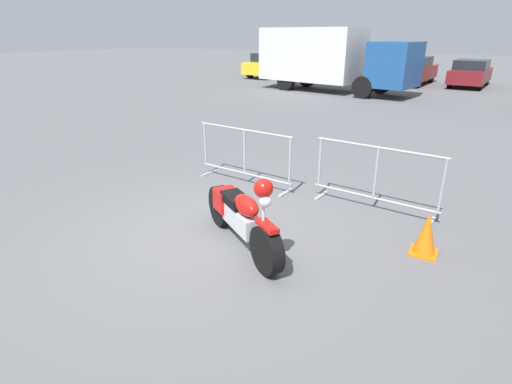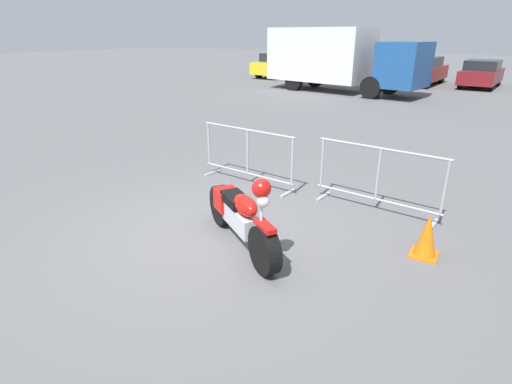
{
  "view_description": "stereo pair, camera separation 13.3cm",
  "coord_description": "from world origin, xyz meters",
  "px_view_note": "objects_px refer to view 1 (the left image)",
  "views": [
    {
      "loc": [
        3.16,
        -4.14,
        2.72
      ],
      "look_at": [
        0.58,
        0.35,
        0.65
      ],
      "focal_mm": 28.0,
      "sensor_mm": 36.0,
      "label": 1
    },
    {
      "loc": [
        3.28,
        -4.07,
        2.72
      ],
      "look_at": [
        0.58,
        0.35,
        0.65
      ],
      "focal_mm": 28.0,
      "sensor_mm": 36.0,
      "label": 2
    }
  ],
  "objects_px": {
    "parked_car_red": "(412,70)",
    "traffic_cone": "(426,234)",
    "pedestrian": "(370,77)",
    "box_truck": "(327,57)",
    "parked_car_maroon": "(470,73)",
    "motorcycle": "(241,216)",
    "parked_car_silver": "(318,66)",
    "crowd_barrier_far": "(375,178)",
    "parked_car_tan": "(361,69)",
    "parked_car_yellow": "(272,65)",
    "crowd_barrier_near": "(245,156)"
  },
  "relations": [
    {
      "from": "parked_car_yellow",
      "to": "box_truck",
      "type": "bearing_deg",
      "value": -126.38
    },
    {
      "from": "parked_car_silver",
      "to": "traffic_cone",
      "type": "distance_m",
      "value": 22.25
    },
    {
      "from": "motorcycle",
      "to": "parked_car_red",
      "type": "bearing_deg",
      "value": 127.67
    },
    {
      "from": "parked_car_yellow",
      "to": "motorcycle",
      "type": "bearing_deg",
      "value": -148.51
    },
    {
      "from": "crowd_barrier_near",
      "to": "parked_car_tan",
      "type": "height_order",
      "value": "parked_car_tan"
    },
    {
      "from": "box_truck",
      "to": "parked_car_maroon",
      "type": "distance_m",
      "value": 8.37
    },
    {
      "from": "parked_car_yellow",
      "to": "parked_car_maroon",
      "type": "bearing_deg",
      "value": -81.78
    },
    {
      "from": "parked_car_red",
      "to": "traffic_cone",
      "type": "relative_size",
      "value": 7.74
    },
    {
      "from": "crowd_barrier_far",
      "to": "motorcycle",
      "type": "bearing_deg",
      "value": -120.29
    },
    {
      "from": "parked_car_red",
      "to": "traffic_cone",
      "type": "height_order",
      "value": "parked_car_red"
    },
    {
      "from": "parked_car_silver",
      "to": "parked_car_tan",
      "type": "xyz_separation_m",
      "value": [
        2.94,
        -0.39,
        -0.02
      ]
    },
    {
      "from": "crowd_barrier_far",
      "to": "parked_car_yellow",
      "type": "bearing_deg",
      "value": 122.23
    },
    {
      "from": "pedestrian",
      "to": "crowd_barrier_near",
      "type": "bearing_deg",
      "value": -131.27
    },
    {
      "from": "box_truck",
      "to": "parked_car_red",
      "type": "distance_m",
      "value": 6.23
    },
    {
      "from": "pedestrian",
      "to": "box_truck",
      "type": "bearing_deg",
      "value": 111.59
    },
    {
      "from": "motorcycle",
      "to": "parked_car_yellow",
      "type": "relative_size",
      "value": 0.4
    },
    {
      "from": "crowd_barrier_near",
      "to": "box_truck",
      "type": "height_order",
      "value": "box_truck"
    },
    {
      "from": "box_truck",
      "to": "parked_car_maroon",
      "type": "xyz_separation_m",
      "value": [
        6.11,
        5.64,
        -0.92
      ]
    },
    {
      "from": "parked_car_tan",
      "to": "traffic_cone",
      "type": "xyz_separation_m",
      "value": [
        6.6,
        -19.7,
        -0.45
      ]
    },
    {
      "from": "pedestrian",
      "to": "traffic_cone",
      "type": "distance_m",
      "value": 14.1
    },
    {
      "from": "crowd_barrier_far",
      "to": "pedestrian",
      "type": "distance_m",
      "value": 12.76
    },
    {
      "from": "box_truck",
      "to": "pedestrian",
      "type": "relative_size",
      "value": 4.72
    },
    {
      "from": "motorcycle",
      "to": "traffic_cone",
      "type": "height_order",
      "value": "motorcycle"
    },
    {
      "from": "crowd_barrier_near",
      "to": "parked_car_red",
      "type": "bearing_deg",
      "value": 90.67
    },
    {
      "from": "crowd_barrier_near",
      "to": "box_truck",
      "type": "bearing_deg",
      "value": 104.27
    },
    {
      "from": "parked_car_yellow",
      "to": "parked_car_red",
      "type": "relative_size",
      "value": 1.01
    },
    {
      "from": "parked_car_yellow",
      "to": "pedestrian",
      "type": "distance_m",
      "value": 10.06
    },
    {
      "from": "crowd_barrier_far",
      "to": "box_truck",
      "type": "bearing_deg",
      "value": 113.74
    },
    {
      "from": "box_truck",
      "to": "parked_car_red",
      "type": "bearing_deg",
      "value": 69.5
    },
    {
      "from": "parked_car_red",
      "to": "box_truck",
      "type": "bearing_deg",
      "value": 153.83
    },
    {
      "from": "parked_car_silver",
      "to": "parked_car_red",
      "type": "relative_size",
      "value": 0.99
    },
    {
      "from": "parked_car_yellow",
      "to": "parked_car_silver",
      "type": "xyz_separation_m",
      "value": [
        2.94,
        0.74,
        -0.01
      ]
    },
    {
      "from": "box_truck",
      "to": "parked_car_tan",
      "type": "xyz_separation_m",
      "value": [
        0.23,
        5.28,
        -0.9
      ]
    },
    {
      "from": "parked_car_tan",
      "to": "parked_car_maroon",
      "type": "bearing_deg",
      "value": -81.7
    },
    {
      "from": "parked_car_silver",
      "to": "parked_car_maroon",
      "type": "xyz_separation_m",
      "value": [
        8.81,
        -0.02,
        -0.05
      ]
    },
    {
      "from": "parked_car_maroon",
      "to": "pedestrian",
      "type": "height_order",
      "value": "pedestrian"
    },
    {
      "from": "crowd_barrier_near",
      "to": "pedestrian",
      "type": "distance_m",
      "value": 12.33
    },
    {
      "from": "crowd_barrier_near",
      "to": "pedestrian",
      "type": "bearing_deg",
      "value": 94.33
    },
    {
      "from": "parked_car_red",
      "to": "motorcycle",
      "type": "bearing_deg",
      "value": -171.26
    },
    {
      "from": "motorcycle",
      "to": "crowd_barrier_far",
      "type": "xyz_separation_m",
      "value": [
        1.24,
        2.12,
        0.1
      ]
    },
    {
      "from": "parked_car_silver",
      "to": "pedestrian",
      "type": "height_order",
      "value": "pedestrian"
    },
    {
      "from": "pedestrian",
      "to": "traffic_cone",
      "type": "bearing_deg",
      "value": -117.53
    },
    {
      "from": "motorcycle",
      "to": "parked_car_silver",
      "type": "xyz_separation_m",
      "value": [
        -7.33,
        21.1,
        0.31
      ]
    },
    {
      "from": "parked_car_silver",
      "to": "traffic_cone",
      "type": "relative_size",
      "value": 7.69
    },
    {
      "from": "pedestrian",
      "to": "parked_car_red",
      "type": "bearing_deg",
      "value": 37.98
    },
    {
      "from": "parked_car_yellow",
      "to": "parked_car_tan",
      "type": "bearing_deg",
      "value": -81.85
    },
    {
      "from": "parked_car_maroon",
      "to": "crowd_barrier_far",
      "type": "bearing_deg",
      "value": -176.02
    },
    {
      "from": "motorcycle",
      "to": "parked_car_silver",
      "type": "relative_size",
      "value": 0.4
    },
    {
      "from": "box_truck",
      "to": "parked_car_yellow",
      "type": "xyz_separation_m",
      "value": [
        -5.64,
        4.93,
        -0.87
      ]
    },
    {
      "from": "motorcycle",
      "to": "pedestrian",
      "type": "bearing_deg",
      "value": 132.21
    }
  ]
}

